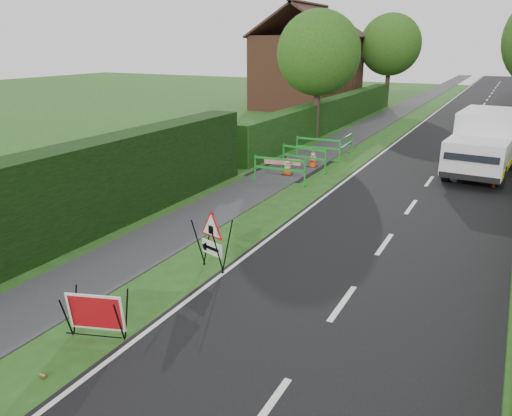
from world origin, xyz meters
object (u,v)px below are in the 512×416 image
at_px(red_rect_sign, 96,313).
at_px(hatchback_car, 476,121).
at_px(works_van, 484,142).
at_px(triangle_sign, 211,236).

relative_size(red_rect_sign, hatchback_car, 0.33).
relative_size(red_rect_sign, works_van, 0.21).
xyz_separation_m(triangle_sign, hatchback_car, (3.73, 23.41, -0.25)).
height_order(red_rect_sign, works_van, works_van).
distance_m(triangle_sign, hatchback_car, 23.71).
height_order(red_rect_sign, triangle_sign, triangle_sign).
xyz_separation_m(red_rect_sign, triangle_sign, (0.29, 3.34, 0.35)).
bearing_deg(triangle_sign, works_van, 85.63).
bearing_deg(triangle_sign, red_rect_sign, -78.18).
relative_size(triangle_sign, works_van, 0.22).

